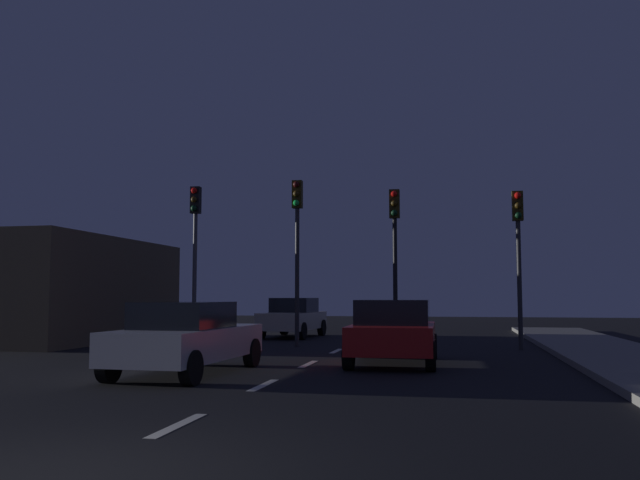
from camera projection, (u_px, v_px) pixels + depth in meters
name	position (u px, v px, depth m)	size (l,w,h in m)	color
ground_plane	(272.00, 381.00, 12.59)	(80.00, 80.00, 0.00)	black
lane_stripe_second	(178.00, 425.00, 8.29)	(0.16, 1.60, 0.01)	silver
lane_stripe_third	(263.00, 385.00, 12.01)	(0.16, 1.60, 0.01)	silver
lane_stripe_fourth	(308.00, 364.00, 15.72)	(0.16, 1.60, 0.01)	silver
lane_stripe_fifth	(336.00, 351.00, 19.43)	(0.16, 1.60, 0.01)	silver
traffic_signal_far_left	(195.00, 234.00, 22.17)	(0.32, 0.38, 5.25)	#4C4C51
traffic_signal_center_left	(297.00, 230.00, 21.49)	(0.32, 0.38, 5.34)	#2D2D30
traffic_signal_center_right	(395.00, 236.00, 20.85)	(0.32, 0.38, 4.94)	black
traffic_signal_far_right	(518.00, 238.00, 20.11)	(0.32, 0.38, 4.77)	#2D2D30
car_stopped_ahead	(394.00, 331.00, 15.77)	(2.05, 4.08, 1.51)	#B21919
car_adjacent_lane	(187.00, 337.00, 13.71)	(1.99, 4.47, 1.48)	silver
car_oncoming_far	(293.00, 317.00, 26.02)	(2.06, 3.97, 1.52)	beige
storefront_left	(69.00, 290.00, 24.10)	(4.55, 9.24, 3.64)	brown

